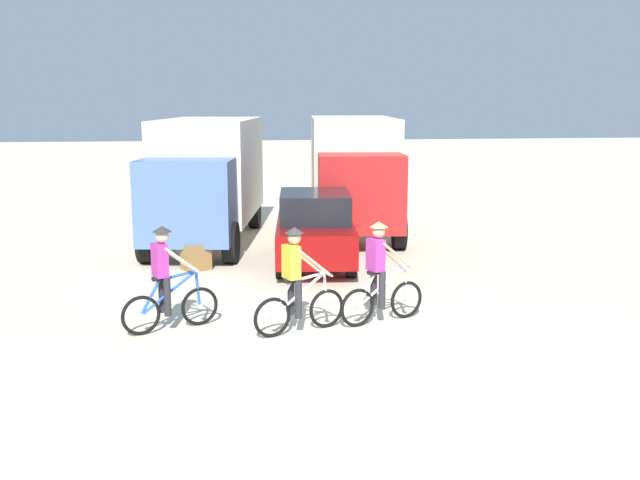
{
  "coord_description": "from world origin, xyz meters",
  "views": [
    {
      "loc": [
        -2.29,
        -10.7,
        3.89
      ],
      "look_at": [
        -0.38,
        3.69,
        1.1
      ],
      "focal_mm": 41.24,
      "sensor_mm": 36.0,
      "label": 1
    }
  ],
  "objects": [
    {
      "name": "ground_plane",
      "position": [
        0.0,
        0.0,
        0.0
      ],
      "size": [
        120.0,
        120.0,
        0.0
      ],
      "primitive_type": "plane",
      "color": "beige"
    },
    {
      "name": "box_truck_white_box",
      "position": [
        -2.72,
        9.56,
        1.87
      ],
      "size": [
        3.35,
        7.03,
        3.35
      ],
      "color": "white",
      "rests_on": "ground"
    },
    {
      "name": "box_truck_cream_rv",
      "position": [
        1.54,
        10.64,
        1.87
      ],
      "size": [
        3.04,
        6.96,
        3.35
      ],
      "color": "beige",
      "rests_on": "ground"
    },
    {
      "name": "sedan_parked",
      "position": [
        -0.17,
        6.24,
        0.88
      ],
      "size": [
        2.17,
        4.36,
        1.76
      ],
      "color": "maroon",
      "rests_on": "ground"
    },
    {
      "name": "cyclist_orange_shirt",
      "position": [
        -3.28,
        1.57,
        0.85
      ],
      "size": [
        1.6,
        0.82,
        1.82
      ],
      "color": "black",
      "rests_on": "ground"
    },
    {
      "name": "cyclist_cowboy_hat",
      "position": [
        -1.11,
        1.16,
        0.85
      ],
      "size": [
        1.62,
        0.8,
        1.82
      ],
      "color": "black",
      "rests_on": "ground"
    },
    {
      "name": "cyclist_near_camera",
      "position": [
        0.39,
        1.54,
        0.85
      ],
      "size": [
        1.62,
        0.79,
        1.82
      ],
      "color": "black",
      "rests_on": "ground"
    },
    {
      "name": "supply_crate",
      "position": [
        -2.96,
        6.13,
        0.3
      ],
      "size": [
        0.74,
        0.72,
        0.6
      ],
      "primitive_type": "cube",
      "rotation": [
        0.0,
        0.0,
        2.11
      ],
      "color": "olive",
      "rests_on": "ground"
    }
  ]
}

